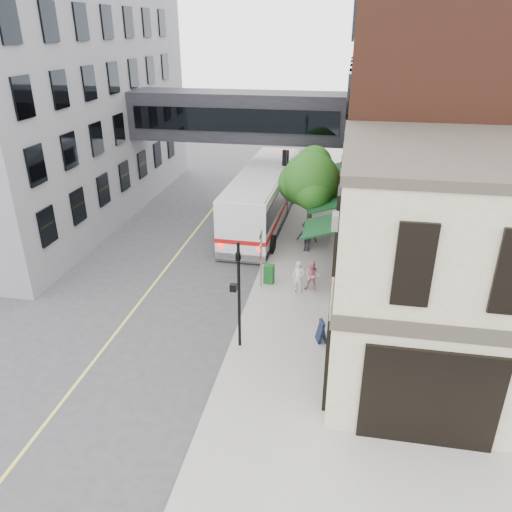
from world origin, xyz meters
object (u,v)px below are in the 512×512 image
at_px(bus, 263,194).
at_px(pedestrian_a, 298,277).
at_px(pedestrian_c, 307,236).
at_px(newspaper_box, 269,274).
at_px(pedestrian_b, 312,276).
at_px(sandwich_board, 322,331).

height_order(bus, pedestrian_a, bus).
bearing_deg(pedestrian_c, pedestrian_a, -82.60).
distance_m(bus, newspaper_box, 8.79).
distance_m(pedestrian_b, pedestrian_c, 4.66).
relative_size(pedestrian_b, newspaper_box, 1.60).
bearing_deg(pedestrian_c, bus, 133.93).
distance_m(pedestrian_a, newspaper_box, 1.71).
height_order(pedestrian_a, sandwich_board, pedestrian_a).
bearing_deg(newspaper_box, bus, 106.94).
bearing_deg(sandwich_board, pedestrian_c, 80.52).
relative_size(pedestrian_a, pedestrian_c, 0.89).
relative_size(bus, pedestrian_b, 8.49).
xyz_separation_m(pedestrian_a, pedestrian_c, (-0.02, 4.92, 0.10)).
bearing_deg(pedestrian_b, pedestrian_c, 106.34).
xyz_separation_m(bus, sandwich_board, (4.61, -13.17, -1.34)).
bearing_deg(pedestrian_c, pedestrian_b, -74.65).
xyz_separation_m(bus, newspaper_box, (1.72, -8.52, -1.32)).
bearing_deg(bus, pedestrian_b, -66.45).
relative_size(pedestrian_a, sandwich_board, 1.72).
bearing_deg(sandwich_board, pedestrian_b, 81.27).
bearing_deg(bus, pedestrian_a, -70.63).
distance_m(pedestrian_c, newspaper_box, 4.49).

